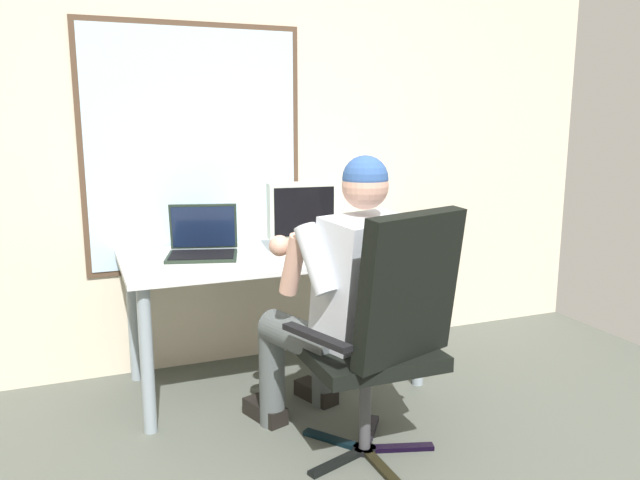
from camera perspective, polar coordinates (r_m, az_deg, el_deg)
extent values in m
cube|color=beige|center=(3.59, -8.54, 11.31)|extent=(4.87, 0.06, 2.87)
cube|color=#4C3828|center=(3.52, -11.44, 8.16)|extent=(1.21, 0.01, 1.35)
cube|color=silver|center=(3.52, -11.43, 8.15)|extent=(1.15, 0.02, 1.29)
cylinder|color=#85939D|center=(2.94, -15.59, -10.59)|extent=(0.06, 0.06, 0.69)
cylinder|color=#85939D|center=(3.37, 9.09, -7.52)|extent=(0.06, 0.06, 0.69)
cylinder|color=#85939D|center=(3.54, -16.74, -6.94)|extent=(0.06, 0.06, 0.69)
cylinder|color=#85939D|center=(3.90, 4.34, -4.82)|extent=(0.06, 0.06, 0.69)
cube|color=silver|center=(3.27, -4.25, -1.42)|extent=(1.55, 0.77, 0.03)
cube|color=black|center=(2.75, 1.72, -19.66)|extent=(0.30, 0.14, 0.02)
cube|color=black|center=(2.72, 5.63, -20.02)|extent=(0.05, 0.30, 0.02)
cube|color=black|center=(2.86, 7.25, -18.38)|extent=(0.30, 0.13, 0.02)
cube|color=black|center=(2.97, 4.58, -17.18)|extent=(0.21, 0.27, 0.02)
cube|color=black|center=(2.90, 1.30, -17.87)|extent=(0.22, 0.27, 0.02)
cylinder|color=black|center=(2.84, 4.10, -18.60)|extent=(0.10, 0.10, 0.02)
cylinder|color=#3F3F44|center=(2.73, 4.16, -14.62)|extent=(0.05, 0.05, 0.42)
cube|color=black|center=(2.64, 4.23, -10.16)|extent=(0.52, 0.52, 0.06)
cube|color=black|center=(2.39, 8.24, -4.38)|extent=(0.51, 0.29, 0.59)
cube|color=black|center=(2.80, 8.35, -6.23)|extent=(0.17, 0.36, 0.02)
cube|color=black|center=(2.42, -0.47, -8.89)|extent=(0.17, 0.36, 0.02)
cylinder|color=#474E4F|center=(2.91, 3.19, -7.50)|extent=(0.28, 0.46, 0.15)
cylinder|color=#474E4F|center=(3.14, 0.35, -10.76)|extent=(0.12, 0.12, 0.49)
cube|color=black|center=(3.27, -0.37, -13.77)|extent=(0.17, 0.26, 0.08)
cylinder|color=#474E4F|center=(2.71, -1.75, -8.92)|extent=(0.28, 0.46, 0.15)
cylinder|color=#474E4F|center=(2.96, -4.43, -12.24)|extent=(0.12, 0.12, 0.49)
cube|color=black|center=(3.09, -5.06, -15.36)|extent=(0.17, 0.26, 0.08)
cube|color=silver|center=(2.58, 4.04, -3.76)|extent=(0.45, 0.39, 0.56)
sphere|color=tan|center=(2.51, 4.16, 4.96)|extent=(0.19, 0.19, 0.19)
sphere|color=#305291|center=(2.50, 4.17, 5.64)|extent=(0.19, 0.19, 0.19)
cylinder|color=silver|center=(2.74, 6.60, -0.42)|extent=(0.14, 0.20, 0.29)
cylinder|color=tan|center=(2.83, 5.21, -2.89)|extent=(0.12, 0.16, 0.27)
sphere|color=tan|center=(2.86, 4.64, -3.25)|extent=(0.09, 0.09, 0.09)
cylinder|color=silver|center=(2.44, -0.43, -1.78)|extent=(0.15, 0.23, 0.29)
cylinder|color=tan|center=(2.56, -2.48, -2.27)|extent=(0.12, 0.17, 0.27)
sphere|color=tan|center=(2.61, -3.73, -0.53)|extent=(0.09, 0.09, 0.09)
cube|color=beige|center=(3.32, -1.65, -0.80)|extent=(0.31, 0.26, 0.02)
cylinder|color=beige|center=(3.32, -1.65, -0.21)|extent=(0.04, 0.04, 0.05)
cube|color=silver|center=(3.29, -1.67, 2.75)|extent=(0.37, 0.13, 0.29)
cube|color=black|center=(3.24, -1.44, 2.62)|extent=(0.32, 0.04, 0.25)
cube|color=black|center=(3.20, -10.75, -1.48)|extent=(0.40, 0.34, 0.02)
cube|color=black|center=(3.20, -10.76, -1.30)|extent=(0.37, 0.30, 0.00)
cube|color=black|center=(3.32, -10.64, 1.24)|extent=(0.35, 0.15, 0.24)
cube|color=#0F1933|center=(3.32, -10.65, 1.19)|extent=(0.33, 0.13, 0.22)
cylinder|color=silver|center=(3.25, 5.19, -1.23)|extent=(0.07, 0.07, 0.00)
cylinder|color=silver|center=(3.25, 5.20, -0.68)|extent=(0.01, 0.01, 0.06)
cylinder|color=silver|center=(3.23, 5.22, 0.44)|extent=(0.09, 0.09, 0.07)
cylinder|color=#530B22|center=(3.24, 5.21, 0.11)|extent=(0.08, 0.08, 0.03)
cube|color=black|center=(3.60, 3.01, 1.24)|extent=(0.08, 0.09, 0.16)
cylinder|color=#333338|center=(3.56, 3.36, 1.50)|extent=(0.05, 0.01, 0.05)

